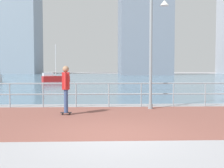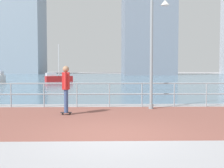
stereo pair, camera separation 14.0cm
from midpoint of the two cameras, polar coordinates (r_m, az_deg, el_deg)
The scene contains 9 objects.
ground at distance 46.69m, azimuth -1.86°, elevation 1.07°, with size 220.00×220.00×0.00m, color #9E9EA3.
brick_paving at distance 9.13m, azimuth -0.66°, elevation -7.15°, with size 28.00×5.66×0.01m, color brown.
harbor_water at distance 56.84m, azimuth -1.91°, elevation 1.42°, with size 180.00×88.00×0.00m, color slate.
waterfront_railing at distance 11.85m, azimuth -1.01°, elevation -1.29°, with size 25.25×0.06×1.05m.
lamppost at distance 11.39m, azimuth 8.49°, elevation 8.91°, with size 0.76×0.51×5.04m.
skateboarder at distance 9.92m, azimuth -9.89°, elevation -0.30°, with size 0.40×0.55×1.74m.
sailboat_yellow at distance 36.71m, azimuth -11.80°, elevation 1.19°, with size 3.61×2.44×4.88m.
tower_slate at distance 83.51m, azimuth 6.46°, elevation 10.10°, with size 14.25×16.71×25.43m.
tower_concrete at distance 106.48m, azimuth -18.46°, elevation 13.80°, with size 12.90×14.56×45.19m.
Camera 1 is at (-0.30, -6.66, 1.62)m, focal length 44.34 mm.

